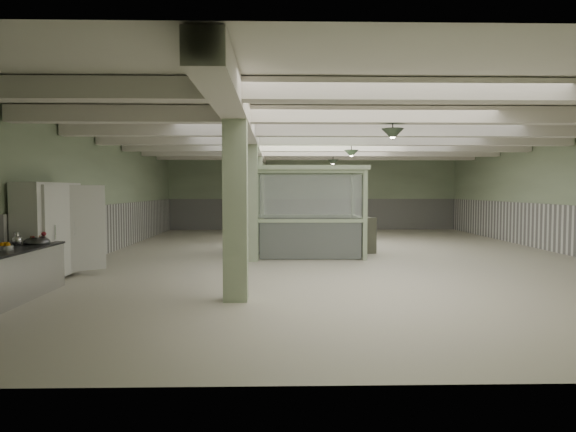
{
  "coord_description": "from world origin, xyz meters",
  "views": [
    {
      "loc": [
        -1.78,
        -15.05,
        1.98
      ],
      "look_at": [
        -1.48,
        -2.13,
        1.3
      ],
      "focal_mm": 32.0,
      "sensor_mm": 36.0,
      "label": 1
    }
  ],
  "objects": [
    {
      "name": "floor",
      "position": [
        0.0,
        0.0,
        0.0
      ],
      "size": [
        20.0,
        20.0,
        0.0
      ],
      "primitive_type": "plane",
      "color": "beige",
      "rests_on": "ground"
    },
    {
      "name": "ceiling",
      "position": [
        0.0,
        0.0,
        3.6
      ],
      "size": [
        14.0,
        20.0,
        0.02
      ],
      "primitive_type": "cube",
      "color": "white",
      "rests_on": "wall_back"
    },
    {
      "name": "wall_back",
      "position": [
        0.0,
        10.0,
        1.8
      ],
      "size": [
        14.0,
        0.02,
        3.6
      ],
      "primitive_type": "cube",
      "color": "#A3B792",
      "rests_on": "floor"
    },
    {
      "name": "wall_front",
      "position": [
        0.0,
        -10.0,
        1.8
      ],
      "size": [
        14.0,
        0.02,
        3.6
      ],
      "primitive_type": "cube",
      "color": "#A3B792",
      "rests_on": "floor"
    },
    {
      "name": "wall_left",
      "position": [
        -7.0,
        0.0,
        1.8
      ],
      "size": [
        0.02,
        20.0,
        3.6
      ],
      "primitive_type": "cube",
      "color": "#A3B792",
      "rests_on": "floor"
    },
    {
      "name": "wall_right",
      "position": [
        7.0,
        0.0,
        1.8
      ],
      "size": [
        0.02,
        20.0,
        3.6
      ],
      "primitive_type": "cube",
      "color": "#A3B792",
      "rests_on": "floor"
    },
    {
      "name": "wainscot_left",
      "position": [
        -6.97,
        0.0,
        0.75
      ],
      "size": [
        0.05,
        19.9,
        1.5
      ],
      "primitive_type": "cube",
      "color": "silver",
      "rests_on": "floor"
    },
    {
      "name": "wainscot_right",
      "position": [
        6.97,
        0.0,
        0.75
      ],
      "size": [
        0.05,
        19.9,
        1.5
      ],
      "primitive_type": "cube",
      "color": "silver",
      "rests_on": "floor"
    },
    {
      "name": "wainscot_back",
      "position": [
        0.0,
        9.97,
        0.75
      ],
      "size": [
        13.9,
        0.05,
        1.5
      ],
      "primitive_type": "cube",
      "color": "silver",
      "rests_on": "floor"
    },
    {
      "name": "girder",
      "position": [
        -2.5,
        0.0,
        3.38
      ],
      "size": [
        0.45,
        19.9,
        0.4
      ],
      "primitive_type": "cube",
      "color": "silver",
      "rests_on": "ceiling"
    },
    {
      "name": "beam_a",
      "position": [
        0.0,
        -7.5,
        3.42
      ],
      "size": [
        13.9,
        0.35,
        0.32
      ],
      "primitive_type": "cube",
      "color": "silver",
      "rests_on": "ceiling"
    },
    {
      "name": "beam_b",
      "position": [
        0.0,
        -5.0,
        3.42
      ],
      "size": [
        13.9,
        0.35,
        0.32
      ],
      "primitive_type": "cube",
      "color": "silver",
      "rests_on": "ceiling"
    },
    {
      "name": "beam_c",
      "position": [
        0.0,
        -2.5,
        3.42
      ],
      "size": [
        13.9,
        0.35,
        0.32
      ],
      "primitive_type": "cube",
      "color": "silver",
      "rests_on": "ceiling"
    },
    {
      "name": "beam_d",
      "position": [
        0.0,
        0.0,
        3.42
      ],
      "size": [
        13.9,
        0.35,
        0.32
      ],
      "primitive_type": "cube",
      "color": "silver",
      "rests_on": "ceiling"
    },
    {
      "name": "beam_e",
      "position": [
        0.0,
        2.5,
        3.42
      ],
      "size": [
        13.9,
        0.35,
        0.32
      ],
      "primitive_type": "cube",
      "color": "silver",
      "rests_on": "ceiling"
    },
    {
      "name": "beam_f",
      "position": [
        0.0,
        5.0,
        3.42
      ],
      "size": [
        13.9,
        0.35,
        0.32
      ],
      "primitive_type": "cube",
      "color": "silver",
      "rests_on": "ceiling"
    },
    {
      "name": "beam_g",
      "position": [
        0.0,
        7.5,
        3.42
      ],
      "size": [
        13.9,
        0.35,
        0.32
      ],
      "primitive_type": "cube",
      "color": "silver",
      "rests_on": "ceiling"
    },
    {
      "name": "column_a",
      "position": [
        -2.5,
        -6.0,
        1.8
      ],
      "size": [
        0.42,
        0.42,
        3.6
      ],
      "primitive_type": "cube",
      "color": "#A2B390",
      "rests_on": "floor"
    },
    {
      "name": "column_b",
      "position": [
        -2.5,
        -1.0,
        1.8
      ],
      "size": [
        0.42,
        0.42,
        3.6
      ],
      "primitive_type": "cube",
      "color": "#A2B390",
      "rests_on": "floor"
    },
    {
      "name": "column_c",
      "position": [
        -2.5,
        4.0,
        1.8
      ],
      "size": [
        0.42,
        0.42,
        3.6
      ],
      "primitive_type": "cube",
      "color": "#A2B390",
      "rests_on": "floor"
    },
    {
      "name": "column_d",
      "position": [
        -2.5,
        8.0,
        1.8
      ],
      "size": [
        0.42,
        0.42,
        3.6
      ],
      "primitive_type": "cube",
      "color": "#A2B390",
      "rests_on": "floor"
    },
    {
      "name": "pendant_front",
      "position": [
        0.5,
        -5.0,
        3.05
      ],
      "size": [
        0.44,
        0.44,
        0.22
      ],
      "primitive_type": "cone",
      "rotation": [
        3.14,
        0.0,
        0.0
      ],
      "color": "#344231",
      "rests_on": "ceiling"
    },
    {
      "name": "pendant_mid",
      "position": [
        0.5,
        0.5,
        3.05
      ],
      "size": [
        0.44,
        0.44,
        0.22
      ],
      "primitive_type": "cone",
      "rotation": [
        3.14,
        0.0,
        0.0
      ],
      "color": "#344231",
      "rests_on": "ceiling"
    },
    {
      "name": "pendant_back",
      "position": [
        0.5,
        5.5,
        3.05
      ],
      "size": [
        0.44,
        0.44,
        0.22
      ],
      "primitive_type": "cone",
      "rotation": [
        3.14,
        0.0,
        0.0
      ],
      "color": "#344231",
      "rests_on": "ceiling"
    },
    {
      "name": "pitcher_far",
      "position": [
        -6.66,
        -5.34,
        1.03
      ],
      "size": [
        0.21,
        0.23,
        0.27
      ],
      "primitive_type": null,
      "rotation": [
        0.0,
        0.0,
        -0.15
      ],
      "color": "#BCBCC1",
      "rests_on": "prep_counter"
    },
    {
      "name": "veg_colander",
      "position": [
        -6.45,
        -4.99,
        1.01
      ],
      "size": [
        0.52,
        0.52,
        0.22
      ],
      "primitive_type": null,
      "rotation": [
        0.0,
        0.0,
        0.05
      ],
      "color": "#3E3F43",
      "rests_on": "prep_counter"
    },
    {
      "name": "orange_bowl",
      "position": [
        -6.5,
        -6.04,
        0.94
      ],
      "size": [
        0.26,
        0.26,
        0.09
      ],
      "primitive_type": "cylinder",
      "rotation": [
        0.0,
        0.0,
        0.11
      ],
      "color": "#B2B2B7",
      "rests_on": "prep_counter"
    },
    {
      "name": "walkin_cooler",
      "position": [
        -6.62,
        -4.0,
        1.02
      ],
      "size": [
        1.07,
        2.22,
        2.04
      ],
      "color": "silver",
      "rests_on": "floor"
    },
    {
      "name": "guard_booth",
      "position": [
        -0.8,
        0.39,
        1.78
      ],
      "size": [
        3.33,
        2.84,
        2.64
      ],
      "rotation": [
        0.0,
        0.0,
        -0.02
      ],
      "color": "#A5BA94",
      "rests_on": "floor"
    },
    {
      "name": "filing_cabinet",
      "position": [
        1.05,
        0.7,
        0.55
      ],
      "size": [
        0.49,
        0.59,
        1.11
      ],
      "primitive_type": "cube",
      "rotation": [
        0.0,
        0.0,
        0.29
      ],
      "color": "#535546",
      "rests_on": "floor"
    }
  ]
}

